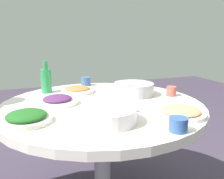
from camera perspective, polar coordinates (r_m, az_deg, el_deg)
name	(u,v)px	position (r m, az deg, el deg)	size (l,w,h in m)	color
round_dining_table	(102,116)	(1.41, -2.51, -6.38)	(1.19, 1.19, 0.73)	#99999E
rice_bowl	(134,89)	(1.57, 5.29, 0.20)	(0.27, 0.27, 0.09)	#B2B5BA
soup_bowl	(107,115)	(1.08, -1.17, -6.32)	(0.28, 0.27, 0.07)	white
dish_shrimp	(180,112)	(1.22, 16.33, -5.28)	(0.25, 0.25, 0.04)	white
dish_eggplant	(58,100)	(1.40, -13.15, -2.59)	(0.25, 0.25, 0.05)	white
dish_tofu_braise	(78,90)	(1.65, -8.38, -0.07)	(0.23, 0.23, 0.04)	silver
dish_greens	(27,117)	(1.15, -20.13, -6.42)	(0.23, 0.23, 0.06)	silver
green_bottle	(46,80)	(1.68, -15.79, 2.24)	(0.07, 0.07, 0.22)	#2B914E
tea_cup_near	(171,91)	(1.59, 14.19, -0.36)	(0.06, 0.06, 0.06)	#CE5349
tea_cup_far	(178,124)	(1.02, 15.88, -8.22)	(0.08, 0.08, 0.06)	#32579C
tea_cup_side	(86,81)	(1.86, -6.42, 1.99)	(0.08, 0.08, 0.07)	#395B91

